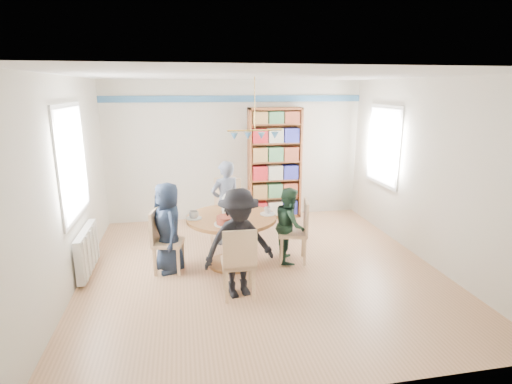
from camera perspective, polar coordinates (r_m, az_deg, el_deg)
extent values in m
plane|color=tan|center=(5.91, 0.73, -10.88)|extent=(5.00, 5.00, 0.00)
plane|color=white|center=(5.34, 0.83, 16.31)|extent=(5.00, 5.00, 0.00)
plane|color=beige|center=(7.89, -2.83, 5.89)|extent=(5.00, 0.00, 5.00)
plane|color=beige|center=(3.16, 9.86, -7.76)|extent=(5.00, 0.00, 5.00)
plane|color=beige|center=(5.55, -25.43, 0.78)|extent=(0.00, 5.00, 5.00)
plane|color=beige|center=(6.43, 23.20, 2.74)|extent=(0.00, 5.00, 5.00)
cube|color=#315E88|center=(7.78, -2.91, 13.17)|extent=(5.00, 0.02, 0.12)
cube|color=white|center=(5.78, -24.83, 3.89)|extent=(0.03, 1.32, 1.52)
cube|color=white|center=(5.78, -24.64, 3.90)|extent=(0.01, 1.20, 1.40)
cube|color=white|center=(7.49, 17.80, 6.30)|extent=(0.03, 1.12, 1.42)
cube|color=white|center=(7.48, 17.66, 6.30)|extent=(0.01, 1.00, 1.30)
cylinder|color=gold|center=(5.83, -0.19, 12.47)|extent=(0.01, 0.01, 0.75)
cylinder|color=gold|center=(5.85, -0.18, 8.80)|extent=(0.80, 0.02, 0.02)
cone|color=#4584C1|center=(5.82, -3.12, 7.95)|extent=(0.11, 0.11, 0.10)
cone|color=#4584C1|center=(5.84, -1.16, 8.00)|extent=(0.11, 0.11, 0.10)
cone|color=#4584C1|center=(5.88, 0.79, 8.05)|extent=(0.11, 0.11, 0.10)
cone|color=#4584C1|center=(5.92, 2.70, 8.08)|extent=(0.11, 0.11, 0.10)
cube|color=silver|center=(6.10, -22.98, -7.68)|extent=(0.10, 1.00, 0.60)
cube|color=silver|center=(5.72, -23.21, -9.15)|extent=(0.02, 0.06, 0.56)
cube|color=silver|center=(5.90, -22.81, -8.39)|extent=(0.02, 0.06, 0.56)
cube|color=silver|center=(6.09, -22.43, -7.67)|extent=(0.02, 0.06, 0.56)
cube|color=silver|center=(6.27, -22.07, -6.99)|extent=(0.02, 0.06, 0.56)
cube|color=silver|center=(6.45, -21.74, -6.35)|extent=(0.02, 0.06, 0.56)
cylinder|color=#955730|center=(5.79, -3.53, -3.71)|extent=(1.30, 1.30, 0.05)
cylinder|color=#955730|center=(5.92, -3.47, -7.17)|extent=(0.16, 0.16, 0.70)
cylinder|color=#955730|center=(6.05, -3.43, -10.07)|extent=(0.70, 0.70, 0.04)
cube|color=#DAB386|center=(5.80, -12.41, -7.07)|extent=(0.47, 0.47, 0.05)
cube|color=#DAB386|center=(5.76, -14.31, -4.79)|extent=(0.12, 0.40, 0.48)
cube|color=#DAB386|center=(5.71, -11.03, -9.83)|extent=(0.05, 0.05, 0.41)
cube|color=#DAB386|center=(6.00, -10.41, -8.55)|extent=(0.05, 0.05, 0.41)
cube|color=#DAB386|center=(5.78, -14.25, -9.69)|extent=(0.05, 0.05, 0.41)
cube|color=#DAB386|center=(6.07, -13.46, -8.44)|extent=(0.05, 0.05, 0.41)
cube|color=#DAB386|center=(6.02, 5.29, -5.82)|extent=(0.50, 0.50, 0.05)
cube|color=#DAB386|center=(5.95, 7.16, -3.57)|extent=(0.13, 0.42, 0.50)
cube|color=#DAB386|center=(6.25, 3.58, -7.28)|extent=(0.05, 0.05, 0.43)
cube|color=#DAB386|center=(5.94, 3.68, -8.50)|extent=(0.05, 0.05, 0.43)
cube|color=#DAB386|center=(6.27, 6.70, -7.28)|extent=(0.05, 0.05, 0.43)
cube|color=#DAB386|center=(5.96, 6.97, -8.49)|extent=(0.05, 0.05, 0.43)
cube|color=#DAB386|center=(6.78, -4.38, -2.97)|extent=(0.59, 0.59, 0.06)
cube|color=#DAB386|center=(6.90, -4.09, -0.25)|extent=(0.46, 0.18, 0.56)
cube|color=#DAB386|center=(6.72, -6.23, -5.51)|extent=(0.06, 0.06, 0.48)
cube|color=#DAB386|center=(6.65, -3.04, -5.67)|extent=(0.06, 0.06, 0.48)
cube|color=#DAB386|center=(7.07, -5.55, -4.47)|extent=(0.06, 0.06, 0.48)
cube|color=#DAB386|center=(7.00, -2.52, -4.61)|extent=(0.06, 0.06, 0.48)
cube|color=#DAB386|center=(5.04, -2.53, -10.04)|extent=(0.42, 0.42, 0.05)
cube|color=#DAB386|center=(4.77, -2.30, -8.29)|extent=(0.41, 0.05, 0.49)
cube|color=#DAB386|center=(5.31, -0.90, -11.45)|extent=(0.04, 0.04, 0.42)
cube|color=#DAB386|center=(5.27, -4.55, -11.67)|extent=(0.04, 0.04, 0.42)
cube|color=#DAB386|center=(5.01, -0.33, -13.10)|extent=(0.04, 0.04, 0.42)
cube|color=#DAB386|center=(4.98, -4.23, -13.35)|extent=(0.04, 0.04, 0.42)
imported|color=#162032|center=(5.76, -12.43, -4.96)|extent=(0.59, 0.73, 1.30)
imported|color=#183122|center=(6.00, 4.82, -4.66)|extent=(0.52, 0.62, 1.14)
imported|color=gray|center=(6.61, -4.37, -1.56)|extent=(0.60, 0.49, 1.41)
imported|color=black|center=(4.94, -2.45, -7.35)|extent=(0.99, 0.70, 1.39)
cube|color=brown|center=(7.81, -0.91, 3.91)|extent=(0.04, 0.31, 2.19)
cube|color=brown|center=(8.04, 6.15, 4.13)|extent=(0.04, 0.31, 2.19)
cube|color=brown|center=(7.79, 2.76, 11.82)|extent=(1.04, 0.31, 0.04)
cube|color=brown|center=(8.17, 2.58, -3.31)|extent=(1.04, 0.31, 0.06)
cube|color=brown|center=(8.05, 2.43, 4.22)|extent=(1.04, 0.02, 2.19)
cube|color=brown|center=(8.06, 2.61, -0.70)|extent=(0.98, 0.29, 0.03)
cube|color=brown|center=(7.97, 2.64, 1.82)|extent=(0.98, 0.29, 0.03)
cube|color=brown|center=(7.90, 2.67, 4.40)|extent=(0.98, 0.29, 0.03)
cube|color=brown|center=(7.84, 2.70, 7.03)|extent=(0.98, 0.29, 0.03)
cube|color=brown|center=(7.81, 2.74, 9.68)|extent=(0.98, 0.29, 0.03)
cube|color=maroon|center=(8.04, 0.46, -2.36)|extent=(0.29, 0.23, 0.27)
cube|color=silver|center=(8.10, 2.63, -2.24)|extent=(0.29, 0.23, 0.27)
cube|color=navy|center=(8.18, 4.76, -2.11)|extent=(0.29, 0.23, 0.27)
cube|color=#B28447|center=(7.94, 0.46, 0.18)|extent=(0.29, 0.23, 0.27)
cube|color=#467E50|center=(8.00, 2.66, 0.28)|extent=(0.29, 0.23, 0.27)
cube|color=brown|center=(8.08, 4.82, 0.38)|extent=(0.29, 0.23, 0.27)
cube|color=maroon|center=(7.86, 0.47, 2.76)|extent=(0.29, 0.23, 0.27)
cube|color=silver|center=(7.92, 2.69, 2.84)|extent=(0.29, 0.23, 0.27)
cube|color=navy|center=(8.00, 4.87, 2.92)|extent=(0.29, 0.23, 0.27)
cube|color=#B28447|center=(7.79, 0.47, 5.38)|extent=(0.29, 0.23, 0.27)
cube|color=#467E50|center=(7.86, 2.72, 5.44)|extent=(0.29, 0.23, 0.27)
cube|color=brown|center=(7.93, 4.93, 5.50)|extent=(0.29, 0.23, 0.27)
cube|color=maroon|center=(7.74, 0.48, 8.05)|extent=(0.29, 0.23, 0.27)
cube|color=silver|center=(7.81, 2.75, 8.09)|extent=(0.29, 0.23, 0.27)
cube|color=navy|center=(7.88, 4.99, 8.11)|extent=(0.29, 0.23, 0.27)
cube|color=#B28447|center=(7.71, 0.48, 10.58)|extent=(0.29, 0.23, 0.23)
cube|color=#467E50|center=(7.78, 2.78, 10.60)|extent=(0.29, 0.23, 0.23)
cube|color=brown|center=(7.85, 5.04, 10.60)|extent=(0.29, 0.23, 0.23)
cylinder|color=white|center=(5.82, -4.21, -1.99)|extent=(0.13, 0.13, 0.27)
sphere|color=white|center=(5.78, -4.24, -0.72)|extent=(0.10, 0.10, 0.10)
cylinder|color=silver|center=(5.88, -2.43, -1.57)|extent=(0.08, 0.08, 0.31)
cylinder|color=#4584C1|center=(5.83, -2.44, 0.01)|extent=(0.03, 0.03, 0.03)
cylinder|color=white|center=(6.08, -3.38, -2.50)|extent=(0.33, 0.33, 0.01)
cylinder|color=maroon|center=(6.06, -3.39, -1.99)|extent=(0.27, 0.27, 0.10)
cylinder|color=white|center=(5.45, -4.26, -4.56)|extent=(0.33, 0.33, 0.01)
cylinder|color=maroon|center=(5.43, -4.27, -3.99)|extent=(0.27, 0.27, 0.10)
cylinder|color=white|center=(5.74, -8.86, -3.71)|extent=(0.22, 0.22, 0.01)
imported|color=white|center=(5.72, -8.88, -3.24)|extent=(0.14, 0.14, 0.11)
cylinder|color=white|center=(5.86, 1.68, -3.14)|extent=(0.22, 0.22, 0.01)
imported|color=white|center=(5.85, 1.68, -2.71)|extent=(0.11, 0.11, 0.10)
cylinder|color=white|center=(6.28, -4.15, -1.95)|extent=(0.22, 0.22, 0.01)
imported|color=white|center=(6.27, -4.16, -1.52)|extent=(0.14, 0.14, 0.11)
cylinder|color=white|center=(5.27, -2.80, -5.21)|extent=(0.22, 0.22, 0.01)
imported|color=white|center=(5.26, -2.81, -4.73)|extent=(0.11, 0.11, 0.10)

